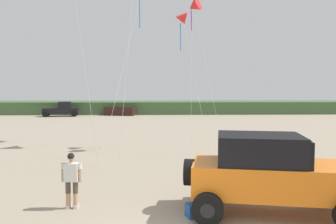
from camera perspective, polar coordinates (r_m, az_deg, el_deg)
The scene contains 8 objects.
dune_ridge at distance 52.03m, azimuth -2.39°, elevation 0.88°, with size 90.00×9.51×1.81m, color #426038.
jeep at distance 9.82m, azimuth 17.15°, elevation -9.94°, with size 5.01×3.14×2.26m.
person_watching at distance 10.30m, azimuth -16.39°, elevation -10.80°, with size 0.62×0.32×1.67m.
cooler_box at distance 9.53m, azimuth 4.96°, elevation -16.56°, with size 0.56×0.36×0.38m, color #23519E.
distant_pickup at distance 46.97m, azimuth -17.95°, elevation 0.43°, with size 4.85×3.08×1.98m.
distant_sedan at distance 46.94m, azimuth -8.30°, elevation 0.16°, with size 4.20×1.70×1.20m, color black.
kite_black_sled at distance 20.81m, azimuth 2.63°, elevation 15.63°, with size 1.72×4.37×8.24m.
kite_white_parafoil at distance 20.23m, azimuth 4.53°, elevation 17.79°, with size 1.49×5.69×9.01m.
Camera 1 is at (-0.17, -6.66, 3.49)m, focal length 35.14 mm.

